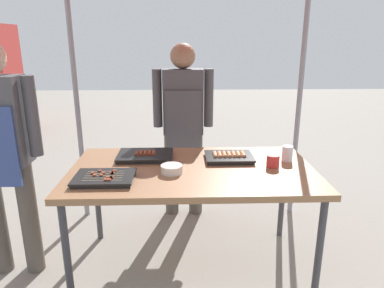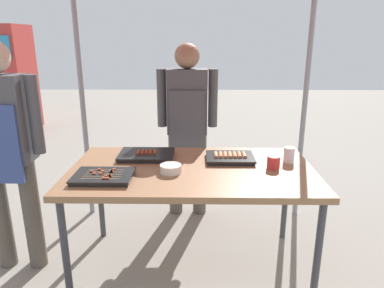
% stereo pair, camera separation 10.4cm
% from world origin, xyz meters
% --- Properties ---
extents(ground_plane, '(18.00, 18.00, 0.00)m').
position_xyz_m(ground_plane, '(0.00, 0.00, 0.00)').
color(ground_plane, gray).
extents(stall_table, '(1.60, 0.90, 0.75)m').
position_xyz_m(stall_table, '(0.00, 0.00, 0.70)').
color(stall_table, '#9E724C').
rests_on(stall_table, ground).
extents(tray_grilled_sausages, '(0.33, 0.26, 0.05)m').
position_xyz_m(tray_grilled_sausages, '(0.26, 0.16, 0.77)').
color(tray_grilled_sausages, black).
rests_on(tray_grilled_sausages, stall_table).
extents(tray_meat_skewers, '(0.36, 0.26, 0.04)m').
position_xyz_m(tray_meat_skewers, '(-0.53, -0.20, 0.77)').
color(tray_meat_skewers, black).
rests_on(tray_meat_skewers, stall_table).
extents(tray_pork_links, '(0.39, 0.28, 0.05)m').
position_xyz_m(tray_pork_links, '(-0.33, 0.22, 0.77)').
color(tray_pork_links, black).
rests_on(tray_pork_links, stall_table).
extents(condiment_bowl, '(0.14, 0.14, 0.05)m').
position_xyz_m(condiment_bowl, '(-0.13, -0.08, 0.78)').
color(condiment_bowl, silver).
rests_on(condiment_bowl, stall_table).
extents(drink_cup_near_edge, '(0.08, 0.08, 0.08)m').
position_xyz_m(drink_cup_near_edge, '(0.54, 0.01, 0.79)').
color(drink_cup_near_edge, red).
rests_on(drink_cup_near_edge, stall_table).
extents(drink_cup_by_wok, '(0.07, 0.07, 0.11)m').
position_xyz_m(drink_cup_by_wok, '(0.66, 0.12, 0.80)').
color(drink_cup_by_wok, white).
rests_on(drink_cup_by_wok, stall_table).
extents(vendor_woman, '(0.52, 0.23, 1.54)m').
position_xyz_m(vendor_woman, '(-0.05, 0.82, 0.90)').
color(vendor_woman, '#595147').
rests_on(vendor_woman, ground).
extents(customer_nearby, '(0.52, 0.23, 1.57)m').
position_xyz_m(customer_nearby, '(-1.22, -0.00, 0.93)').
color(customer_nearby, '#595147').
rests_on(customer_nearby, ground).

